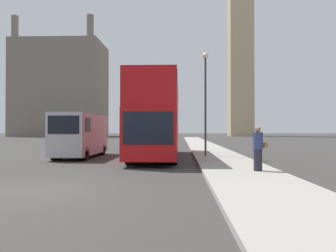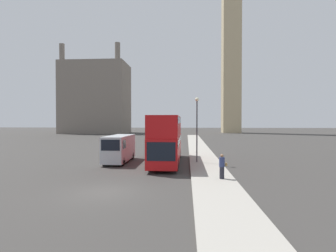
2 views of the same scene
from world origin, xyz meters
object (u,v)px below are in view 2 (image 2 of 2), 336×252
object	(u,v)px
street_lamp	(197,120)
red_double_decker_bus	(167,137)
pedestrian	(222,166)
white_van	(119,148)
clock_tower	(231,30)

from	to	relation	value
street_lamp	red_double_decker_bus	bearing A→B (deg)	178.00
red_double_decker_bus	street_lamp	distance (m)	3.32
red_double_decker_bus	pedestrian	xyz separation A→B (m)	(4.29, -7.21, -1.52)
red_double_decker_bus	pedestrian	bearing A→B (deg)	-59.21
white_van	street_lamp	distance (m)	8.08
clock_tower	red_double_decker_bus	distance (m)	77.83
clock_tower	red_double_decker_bus	world-z (taller)	clock_tower
clock_tower	red_double_decker_bus	bearing A→B (deg)	-104.39
red_double_decker_bus	street_lamp	xyz separation A→B (m)	(2.88, -0.10, 1.64)
clock_tower	red_double_decker_bus	size ratio (longest dim) A/B	6.24
clock_tower	pedestrian	bearing A→B (deg)	-99.93
clock_tower	white_van	size ratio (longest dim) A/B	11.49
red_double_decker_bus	pedestrian	world-z (taller)	red_double_decker_bus
clock_tower	pedestrian	size ratio (longest dim) A/B	41.96
white_van	red_double_decker_bus	bearing A→B (deg)	-2.62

